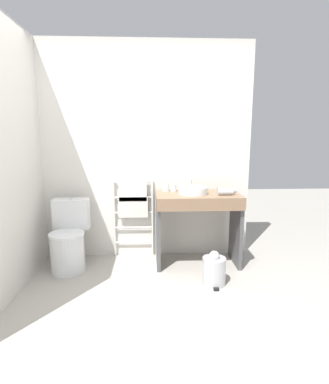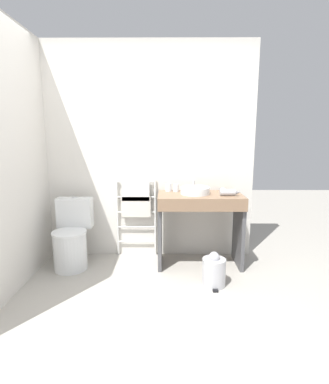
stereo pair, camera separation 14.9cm
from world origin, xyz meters
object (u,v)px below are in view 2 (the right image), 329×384
object	(u,v)px
hair_dryer	(228,192)
towel_radiator	(136,203)
cup_near_wall	(168,187)
sink_basin	(195,190)
toilet	(72,239)
cup_near_edge	(176,188)
trash_bin	(214,271)

from	to	relation	value
hair_dryer	towel_radiator	bearing A→B (deg)	163.32
cup_near_wall	hair_dryer	distance (m)	0.69
sink_basin	hair_dryer	bearing A→B (deg)	-11.97
towel_radiator	sink_basin	distance (m)	0.75
towel_radiator	toilet	bearing A→B (deg)	-155.65
sink_basin	cup_near_wall	bearing A→B (deg)	151.36
cup_near_edge	hair_dryer	distance (m)	0.60
cup_near_edge	sink_basin	bearing A→B (deg)	-33.66
sink_basin	hair_dryer	distance (m)	0.36
cup_near_edge	trash_bin	size ratio (longest dim) A/B	0.26
hair_dryer	cup_near_wall	bearing A→B (deg)	160.00
cup_near_wall	cup_near_edge	xyz separation A→B (m)	(0.09, -0.02, -0.00)
cup_near_wall	trash_bin	xyz separation A→B (m)	(0.45, -0.67, -0.72)
sink_basin	cup_near_edge	bearing A→B (deg)	146.34
trash_bin	hair_dryer	bearing A→B (deg)	64.98
hair_dryer	cup_near_edge	bearing A→B (deg)	159.19
hair_dryer	trash_bin	bearing A→B (deg)	-115.02
toilet	towel_radiator	distance (m)	0.84
sink_basin	cup_near_wall	size ratio (longest dim) A/B	3.51
towel_radiator	trash_bin	bearing A→B (deg)	-41.82
cup_near_wall	trash_bin	bearing A→B (deg)	-56.40
sink_basin	trash_bin	size ratio (longest dim) A/B	0.93
toilet	cup_near_wall	xyz separation A→B (m)	(1.08, 0.24, 0.55)
towel_radiator	trash_bin	world-z (taller)	towel_radiator
sink_basin	trash_bin	bearing A→B (deg)	-73.55
toilet	cup_near_edge	size ratio (longest dim) A/B	8.45
towel_radiator	sink_basin	world-z (taller)	towel_radiator
cup_near_edge	trash_bin	bearing A→B (deg)	-61.06
hair_dryer	sink_basin	bearing A→B (deg)	168.03
toilet	cup_near_edge	xyz separation A→B (m)	(1.17, 0.22, 0.55)
cup_near_wall	hair_dryer	xyz separation A→B (m)	(0.65, -0.24, -0.01)
hair_dryer	trash_bin	distance (m)	0.86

